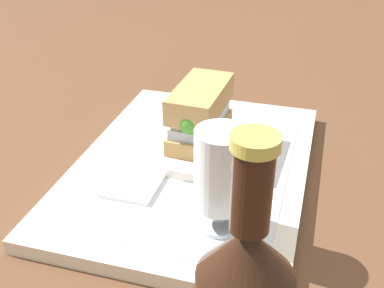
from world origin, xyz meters
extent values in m
plane|color=brown|center=(0.00, 0.00, 0.00)|extent=(3.00, 3.00, 0.00)
cube|color=beige|center=(0.00, 0.00, 0.01)|extent=(0.44, 0.32, 0.02)
cube|color=silver|center=(0.00, 0.00, 0.02)|extent=(0.38, 0.27, 0.00)
cylinder|color=silver|center=(-0.04, 0.00, 0.03)|extent=(0.19, 0.19, 0.01)
cube|color=tan|center=(-0.04, 0.00, 0.05)|extent=(0.13, 0.07, 0.02)
cube|color=#9EA3A8|center=(-0.04, 0.00, 0.07)|extent=(0.12, 0.06, 0.02)
cube|color=silver|center=(-0.04, 0.00, 0.08)|extent=(0.11, 0.06, 0.01)
sphere|color=#47932D|center=(0.01, 0.00, 0.09)|extent=(0.04, 0.04, 0.04)
cube|color=tan|center=(-0.04, 0.00, 0.10)|extent=(0.13, 0.07, 0.04)
cylinder|color=silver|center=(0.12, 0.07, 0.02)|extent=(0.06, 0.06, 0.01)
cylinder|color=silver|center=(0.12, 0.07, 0.04)|extent=(0.01, 0.01, 0.02)
cylinder|color=silver|center=(0.12, 0.07, 0.10)|extent=(0.06, 0.06, 0.09)
cylinder|color=gold|center=(0.12, 0.07, 0.07)|extent=(0.06, 0.06, 0.04)
cylinder|color=white|center=(0.12, 0.07, 0.09)|extent=(0.05, 0.05, 0.01)
cube|color=white|center=(0.07, -0.06, 0.02)|extent=(0.09, 0.07, 0.01)
cone|color=black|center=(0.34, 0.13, 0.18)|extent=(0.06, 0.06, 0.04)
cylinder|color=black|center=(0.34, 0.13, 0.23)|extent=(0.02, 0.02, 0.05)
cylinder|color=#BFB74C|center=(0.34, 0.13, 0.26)|extent=(0.03, 0.03, 0.01)
camera|label=1|loc=(0.56, 0.16, 0.39)|focal=45.39mm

